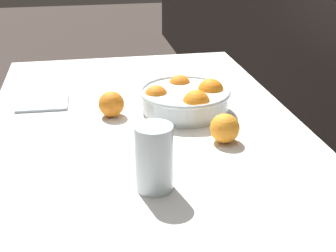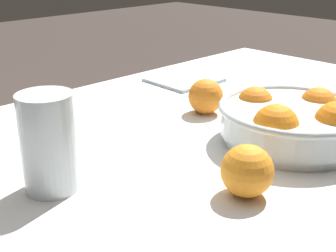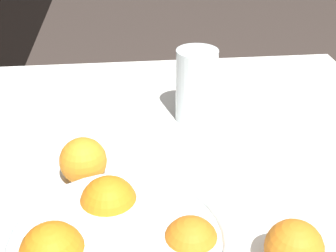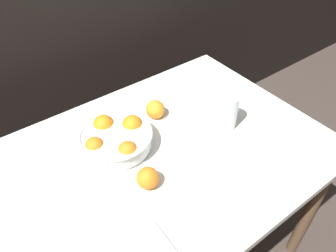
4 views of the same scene
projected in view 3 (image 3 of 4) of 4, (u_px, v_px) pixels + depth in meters
The scene contains 3 objects.
juice_glass at pixel (196, 90), 0.89m from camera, with size 0.08×0.08×0.14m.
orange_loose_near_bowl at pixel (294, 249), 0.57m from camera, with size 0.07×0.07×0.07m, color orange.
orange_loose_front at pixel (83, 161), 0.73m from camera, with size 0.07×0.07×0.07m, color orange.
Camera 3 is at (-0.46, 0.11, 1.17)m, focal length 50.00 mm.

